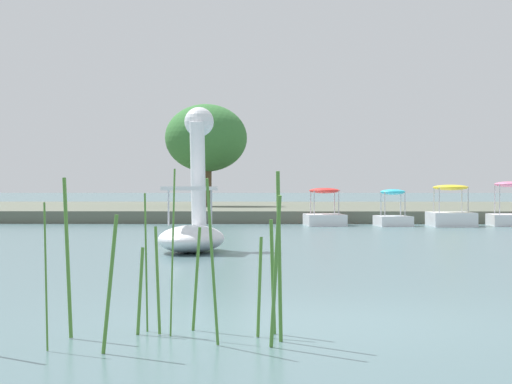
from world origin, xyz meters
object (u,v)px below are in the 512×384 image
object	(u,v)px
pedal_boat_cyan	(393,216)
pedal_boat_yellow	(451,214)
swan_boat	(193,215)
tree_broadleaf_behind_dock	(206,138)
pedal_boat_pink	(508,213)
pedal_boat_red	(324,214)

from	to	relation	value
pedal_boat_cyan	pedal_boat_yellow	bearing A→B (deg)	-3.46
swan_boat	tree_broadleaf_behind_dock	xyz separation A→B (m)	(-1.67, 26.54, 3.07)
pedal_boat_cyan	tree_broadleaf_behind_dock	bearing A→B (deg)	121.84
swan_boat	pedal_boat_pink	xyz separation A→B (m)	(10.28, 14.46, -0.32)
pedal_boat_yellow	tree_broadleaf_behind_dock	bearing A→B (deg)	127.96
pedal_boat_yellow	pedal_boat_pink	distance (m)	2.23
pedal_boat_cyan	pedal_boat_pink	bearing A→B (deg)	4.16
swan_boat	pedal_boat_pink	distance (m)	17.74
pedal_boat_yellow	pedal_boat_cyan	bearing A→B (deg)	176.54
pedal_boat_red	tree_broadleaf_behind_dock	size ratio (longest dim) A/B	0.45
swan_boat	pedal_boat_red	xyz separation A→B (m)	(3.57, 14.56, -0.35)
tree_broadleaf_behind_dock	swan_boat	bearing A→B (deg)	-86.40
pedal_boat_red	pedal_boat_yellow	xyz separation A→B (m)	(4.53, -0.53, 0.03)
swan_boat	pedal_boat_yellow	xyz separation A→B (m)	(8.09, 14.02, -0.33)
pedal_boat_red	pedal_boat_cyan	size ratio (longest dim) A/B	1.22
swan_boat	pedal_boat_pink	size ratio (longest dim) A/B	1.37
tree_broadleaf_behind_dock	pedal_boat_cyan	bearing A→B (deg)	-58.16
tree_broadleaf_behind_dock	pedal_boat_pink	bearing A→B (deg)	-45.32
swan_boat	pedal_boat_pink	world-z (taller)	swan_boat
pedal_boat_red	pedal_boat_pink	distance (m)	6.71
pedal_boat_cyan	pedal_boat_yellow	xyz separation A→B (m)	(2.07, -0.13, 0.07)
pedal_boat_yellow	pedal_boat_pink	world-z (taller)	pedal_boat_pink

